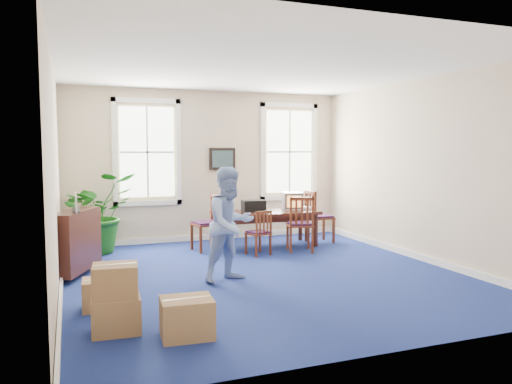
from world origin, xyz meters
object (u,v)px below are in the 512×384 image
object	(u,v)px
crt_tv	(292,201)
credenza	(76,246)
chair_near_left	(258,232)
cardboard_boxes	(133,292)
potted_plant	(98,213)
man	(230,224)
conference_table	(265,229)

from	to	relation	value
crt_tv	credenza	bearing A→B (deg)	-151.14
chair_near_left	cardboard_boxes	xyz separation A→B (m)	(-2.64, -3.05, -0.03)
potted_plant	cardboard_boxes	bearing A→B (deg)	-88.25
crt_tv	chair_near_left	bearing A→B (deg)	-130.73
potted_plant	cardboard_boxes	distance (m)	4.33
credenza	man	bearing A→B (deg)	-3.65
potted_plant	man	bearing A→B (deg)	-58.53
credenza	potted_plant	size ratio (longest dim) A/B	0.78
conference_table	chair_near_left	xyz separation A→B (m)	(-0.43, -0.71, 0.06)
conference_table	potted_plant	size ratio (longest dim) A/B	1.37
man	credenza	bearing A→B (deg)	131.64
conference_table	man	xyz separation A→B (m)	(-1.47, -2.29, 0.50)
man	credenza	distance (m)	2.47
potted_plant	cardboard_boxes	world-z (taller)	potted_plant
potted_plant	chair_near_left	bearing A→B (deg)	-24.45
crt_tv	potted_plant	xyz separation A→B (m)	(-3.82, 0.50, -0.13)
cardboard_boxes	man	bearing A→B (deg)	42.78
conference_table	cardboard_boxes	size ratio (longest dim) A/B	1.53
chair_near_left	crt_tv	bearing A→B (deg)	-159.75
chair_near_left	credenza	xyz separation A→B (m)	(-3.19, -0.42, 0.05)
crt_tv	credenza	size ratio (longest dim) A/B	0.36
conference_table	potted_plant	bearing A→B (deg)	171.45
chair_near_left	cardboard_boxes	world-z (taller)	chair_near_left
conference_table	man	bearing A→B (deg)	-121.59
chair_near_left	man	xyz separation A→B (m)	(-1.04, -1.57, 0.43)
chair_near_left	cardboard_boxes	distance (m)	4.04
credenza	potted_plant	bearing A→B (deg)	100.40
conference_table	man	world-z (taller)	man
crt_tv	chair_near_left	world-z (taller)	crt_tv
chair_near_left	cardboard_boxes	size ratio (longest dim) A/B	0.61
conference_table	man	size ratio (longest dim) A/B	1.23
chair_near_left	credenza	world-z (taller)	credenza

